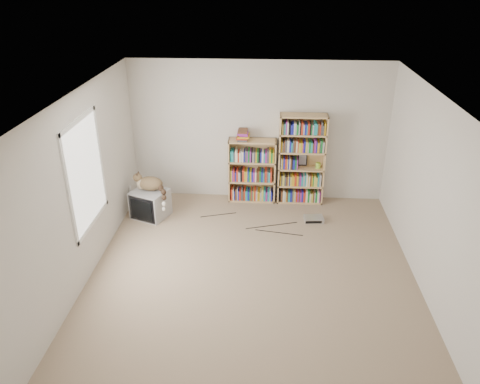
# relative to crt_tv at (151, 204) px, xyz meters

# --- Properties ---
(floor) EXTENTS (4.50, 5.00, 0.01)m
(floor) POSITION_rel_crt_tv_xyz_m (1.80, -1.60, -0.24)
(floor) COLOR tan
(floor) RESTS_ON ground
(wall_back) EXTENTS (4.50, 0.02, 2.50)m
(wall_back) POSITION_rel_crt_tv_xyz_m (1.80, 0.90, 1.01)
(wall_back) COLOR beige
(wall_back) RESTS_ON floor
(wall_front) EXTENTS (4.50, 0.02, 2.50)m
(wall_front) POSITION_rel_crt_tv_xyz_m (1.80, -4.10, 1.01)
(wall_front) COLOR beige
(wall_front) RESTS_ON floor
(wall_left) EXTENTS (0.02, 5.00, 2.50)m
(wall_left) POSITION_rel_crt_tv_xyz_m (-0.45, -1.60, 1.01)
(wall_left) COLOR beige
(wall_left) RESTS_ON floor
(wall_right) EXTENTS (0.02, 5.00, 2.50)m
(wall_right) POSITION_rel_crt_tv_xyz_m (4.05, -1.60, 1.01)
(wall_right) COLOR beige
(wall_right) RESTS_ON floor
(ceiling) EXTENTS (4.50, 5.00, 0.02)m
(ceiling) POSITION_rel_crt_tv_xyz_m (1.80, -1.60, 2.26)
(ceiling) COLOR white
(ceiling) RESTS_ON wall_back
(window) EXTENTS (0.02, 1.22, 1.52)m
(window) POSITION_rel_crt_tv_xyz_m (-0.44, -1.40, 1.16)
(window) COLOR white
(window) RESTS_ON wall_left
(crt_tv) EXTENTS (0.69, 0.66, 0.48)m
(crt_tv) POSITION_rel_crt_tv_xyz_m (0.00, 0.00, 0.00)
(crt_tv) COLOR #A2A2A5
(crt_tv) RESTS_ON floor
(cat) EXTENTS (0.63, 0.49, 0.51)m
(cat) POSITION_rel_crt_tv_xyz_m (0.05, 0.01, 0.33)
(cat) COLOR #342715
(cat) RESTS_ON crt_tv
(bookcase_tall) EXTENTS (0.81, 0.30, 1.62)m
(bookcase_tall) POSITION_rel_crt_tv_xyz_m (2.57, 0.75, 0.54)
(bookcase_tall) COLOR tan
(bookcase_tall) RESTS_ON floor
(bookcase_short) EXTENTS (0.84, 0.30, 1.15)m
(bookcase_short) POSITION_rel_crt_tv_xyz_m (1.70, 0.75, 0.29)
(bookcase_short) COLOR tan
(bookcase_short) RESTS_ON floor
(book_stack) EXTENTS (0.21, 0.27, 0.18)m
(book_stack) POSITION_rel_crt_tv_xyz_m (1.53, 0.74, 1.01)
(book_stack) COLOR red
(book_stack) RESTS_ON bookcase_short
(green_mug) EXTENTS (0.09, 0.09, 0.10)m
(green_mug) POSITION_rel_crt_tv_xyz_m (2.86, 0.74, 0.48)
(green_mug) COLOR #96CC3A
(green_mug) RESTS_ON bookcase_tall
(framed_print) EXTENTS (0.16, 0.05, 0.22)m
(framed_print) POSITION_rel_crt_tv_xyz_m (2.59, 0.84, 0.54)
(framed_print) COLOR black
(framed_print) RESTS_ON bookcase_tall
(dvd_player) EXTENTS (0.34, 0.26, 0.07)m
(dvd_player) POSITION_rel_crt_tv_xyz_m (2.78, -0.01, -0.20)
(dvd_player) COLOR #B6B6BB
(dvd_player) RESTS_ON floor
(wall_outlet) EXTENTS (0.01, 0.08, 0.13)m
(wall_outlet) POSITION_rel_crt_tv_xyz_m (-0.44, 0.35, 0.08)
(wall_outlet) COLOR silver
(wall_outlet) RESTS_ON wall_left
(floor_cables) EXTENTS (1.20, 0.70, 0.01)m
(floor_cables) POSITION_rel_crt_tv_xyz_m (1.69, -0.18, -0.23)
(floor_cables) COLOR black
(floor_cables) RESTS_ON floor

